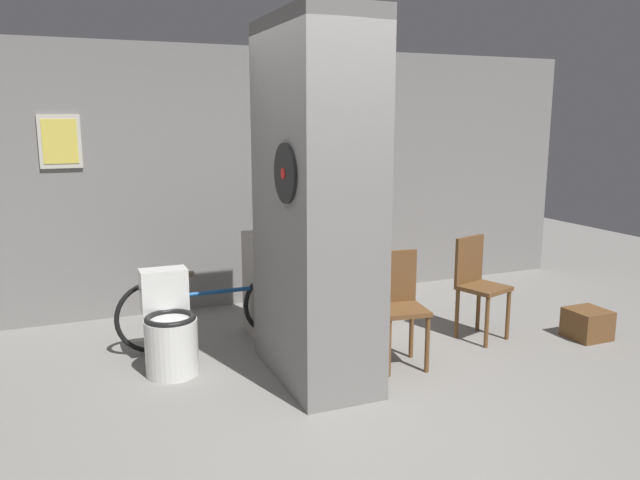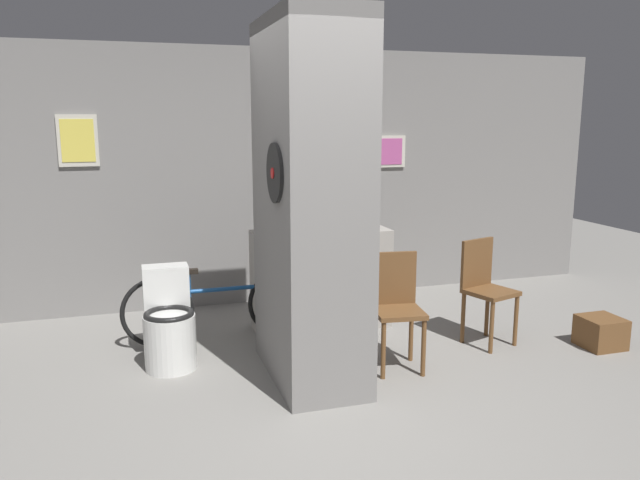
{
  "view_description": "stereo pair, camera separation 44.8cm",
  "coord_description": "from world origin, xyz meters",
  "px_view_note": "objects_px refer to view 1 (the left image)",
  "views": [
    {
      "loc": [
        -1.61,
        -3.51,
        1.91
      ],
      "look_at": [
        0.26,
        0.99,
        0.95
      ],
      "focal_mm": 35.0,
      "sensor_mm": 36.0,
      "label": 1
    },
    {
      "loc": [
        -1.19,
        -3.67,
        1.91
      ],
      "look_at": [
        0.26,
        0.99,
        0.95
      ],
      "focal_mm": 35.0,
      "sensor_mm": 36.0,
      "label": 2
    }
  ],
  "objects_px": {
    "chair_by_doorway": "(478,282)",
    "bicycle": "(218,308)",
    "bottle_tall": "(345,218)",
    "toilet": "(170,331)",
    "chair_near_pillar": "(398,302)"
  },
  "relations": [
    {
      "from": "bottle_tall",
      "to": "toilet",
      "type": "bearing_deg",
      "value": -164.62
    },
    {
      "from": "toilet",
      "to": "chair_near_pillar",
      "type": "distance_m",
      "value": 1.77
    },
    {
      "from": "bottle_tall",
      "to": "chair_by_doorway",
      "type": "bearing_deg",
      "value": -37.44
    },
    {
      "from": "toilet",
      "to": "bottle_tall",
      "type": "bearing_deg",
      "value": 15.38
    },
    {
      "from": "bicycle",
      "to": "bottle_tall",
      "type": "xyz_separation_m",
      "value": [
        1.2,
        0.03,
        0.7
      ]
    },
    {
      "from": "toilet",
      "to": "chair_near_pillar",
      "type": "relative_size",
      "value": 0.85
    },
    {
      "from": "bicycle",
      "to": "toilet",
      "type": "bearing_deg",
      "value": -137.45
    },
    {
      "from": "chair_by_doorway",
      "to": "bicycle",
      "type": "bearing_deg",
      "value": 144.27
    },
    {
      "from": "toilet",
      "to": "bicycle",
      "type": "relative_size",
      "value": 0.45
    },
    {
      "from": "chair_by_doorway",
      "to": "bottle_tall",
      "type": "height_order",
      "value": "bottle_tall"
    },
    {
      "from": "chair_near_pillar",
      "to": "chair_by_doorway",
      "type": "xyz_separation_m",
      "value": [
        0.94,
        0.27,
        0.0
      ]
    },
    {
      "from": "chair_by_doorway",
      "to": "bottle_tall",
      "type": "xyz_separation_m",
      "value": [
        -0.95,
        0.73,
        0.52
      ]
    },
    {
      "from": "toilet",
      "to": "chair_by_doorway",
      "type": "bearing_deg",
      "value": -5.81
    },
    {
      "from": "chair_by_doorway",
      "to": "bicycle",
      "type": "height_order",
      "value": "chair_by_doorway"
    },
    {
      "from": "chair_by_doorway",
      "to": "bicycle",
      "type": "relative_size",
      "value": 0.53
    }
  ]
}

